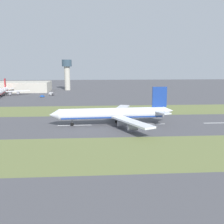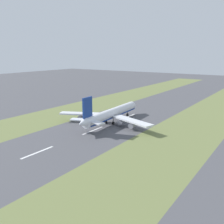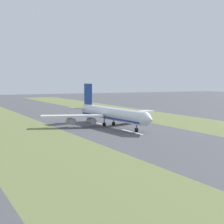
% 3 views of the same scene
% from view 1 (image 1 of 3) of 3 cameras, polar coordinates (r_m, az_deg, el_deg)
% --- Properties ---
extents(ground_plane, '(800.00, 800.00, 0.00)m').
position_cam_1_polar(ground_plane, '(141.58, -0.35, -2.77)').
color(ground_plane, '#4C4C51').
extents(grass_median_west, '(40.00, 600.00, 0.01)m').
position_cam_1_polar(grass_median_west, '(98.45, 1.34, -8.77)').
color(grass_median_west, olive).
rests_on(grass_median_west, ground).
extents(grass_median_east, '(40.00, 600.00, 0.01)m').
position_cam_1_polar(grass_median_east, '(185.60, -1.23, 0.41)').
color(grass_median_east, olive).
rests_on(grass_median_east, ground).
extents(centreline_dash_near, '(1.20, 18.00, 0.01)m').
position_cam_1_polar(centreline_dash_near, '(157.51, 22.34, -2.21)').
color(centreline_dash_near, silver).
rests_on(centreline_dash_near, ground).
extents(centreline_dash_mid, '(1.20, 18.00, 0.01)m').
position_cam_1_polar(centreline_dash_mid, '(144.37, 7.94, -2.61)').
color(centreline_dash_mid, silver).
rests_on(centreline_dash_mid, ground).
extents(centreline_dash_far, '(1.20, 18.00, 0.01)m').
position_cam_1_polar(centreline_dash_far, '(141.69, -8.11, -2.87)').
color(centreline_dash_far, silver).
rests_on(centreline_dash_far, ground).
extents(airplane_main_jet, '(64.02, 67.21, 20.20)m').
position_cam_1_polar(airplane_main_jet, '(140.39, 0.77, -0.37)').
color(airplane_main_jet, silver).
rests_on(airplane_main_jet, ground).
extents(terminal_building, '(36.00, 74.56, 11.54)m').
position_cam_1_polar(terminal_building, '(329.46, -19.87, 5.22)').
color(terminal_building, '#BCB7A8').
rests_on(terminal_building, ground).
extents(control_tower, '(12.00, 12.00, 37.32)m').
position_cam_1_polar(control_tower, '(331.74, -9.76, 8.70)').
color(control_tower, '#BCB7A8').
rests_on(control_tower, ground).
extents(airplane_parked_apron, '(55.42, 52.43, 16.68)m').
position_cam_1_polar(airplane_parked_apron, '(289.22, -22.82, 4.21)').
color(airplane_parked_apron, white).
rests_on(airplane_parked_apron, ground).
extents(service_truck, '(5.17, 6.21, 3.10)m').
position_cam_1_polar(service_truck, '(280.15, -13.04, 3.90)').
color(service_truck, '#4C4C51').
rests_on(service_truck, ground).
extents(apron_car, '(2.31, 4.53, 2.03)m').
position_cam_1_polar(apron_car, '(266.38, -14.94, 3.35)').
color(apron_car, '#1E51B2').
rests_on(apron_car, ground).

